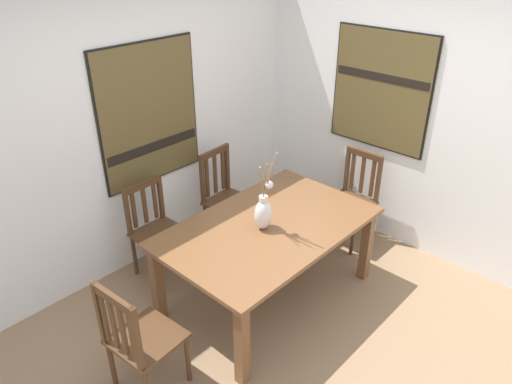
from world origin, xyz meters
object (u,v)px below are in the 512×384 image
Objects in this scene: chair_0 at (156,229)px; chair_1 at (139,338)px; chair_2 at (353,197)px; painting_on_back_wall at (149,114)px; centerpiece_vase at (264,211)px; dining_table at (268,235)px; painting_on_side_wall at (381,90)px; chair_3 at (226,196)px.

chair_1 is (-0.88, -0.99, 0.02)m from chair_0.
painting_on_back_wall is at bearing 137.68° from chair_2.
centerpiece_vase is at bearing -70.16° from chair_0.
chair_0 is at bearing 113.24° from dining_table.
centerpiece_vase is at bearing 179.55° from painting_on_side_wall.
dining_table is 1.57× the size of painting_on_side_wall.
painting_on_side_wall is at bearing -0.15° from chair_2.
painting_on_side_wall is at bearing -26.71° from chair_0.
dining_table is 1.86× the size of chair_1.
chair_2 is 2.11m from painting_on_back_wall.
chair_3 is at bearing 140.46° from painting_on_side_wall.
painting_on_side_wall reaches higher than painting_on_back_wall.
chair_1 is at bearing -178.99° from centerpiece_vase.
dining_table is 1.97× the size of chair_0.
dining_table is 1.83× the size of chair_3.
centerpiece_vase is 0.75× the size of chair_3.
painting_on_back_wall is (1.14, 1.29, 0.91)m from chair_1.
chair_2 is (1.66, -0.98, 0.01)m from chair_0.
chair_0 is at bearing 149.48° from chair_2.
chair_2 is 0.84× the size of painting_on_side_wall.
chair_3 is (0.47, 0.92, -0.41)m from centerpiece_vase.
painting_on_back_wall reaches higher than chair_3.
chair_3 is (0.40, 0.92, -0.16)m from dining_table.
chair_0 is at bearing 153.29° from painting_on_side_wall.
chair_2 is 0.75× the size of painting_on_back_wall.
centerpiece_vase is 0.77× the size of chair_2.
chair_1 reaches higher than dining_table.
painting_on_back_wall is at bearing 148.39° from chair_3.
dining_table is at bearing -83.09° from painting_on_back_wall.
painting_on_back_wall is (-1.40, 1.28, 0.92)m from chair_2.
painting_on_back_wall is 2.12m from painting_on_side_wall.
chair_0 is 0.95× the size of chair_2.
chair_0 is at bearing -131.35° from painting_on_back_wall.
centerpiece_vase is at bearing 179.48° from chair_2.
painting_on_back_wall reaches higher than chair_2.
chair_0 is 1.32m from chair_1.
painting_on_back_wall is at bearing 48.65° from chair_0.
painting_on_back_wall is (0.26, 0.30, 0.93)m from chair_0.
chair_0 is 0.95× the size of chair_1.
chair_2 is (1.25, -0.02, -0.17)m from dining_table.
chair_2 is 0.98× the size of chair_3.
painting_on_back_wall reaches higher than dining_table.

